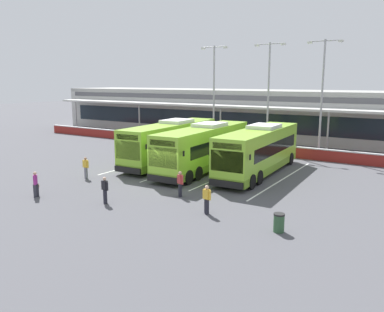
{
  "coord_description": "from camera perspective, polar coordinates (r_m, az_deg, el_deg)",
  "views": [
    {
      "loc": [
        15.73,
        -21.59,
        7.21
      ],
      "look_at": [
        0.15,
        3.0,
        1.6
      ],
      "focal_mm": 36.7,
      "sensor_mm": 36.0,
      "label": 1
    }
  ],
  "objects": [
    {
      "name": "ground_plane",
      "position": [
        27.67,
        -3.6,
        -4.22
      ],
      "size": [
        200.0,
        200.0,
        0.0
      ],
      "primitive_type": "plane",
      "color": "#4C4C51"
    },
    {
      "name": "coach_bus_left_centre",
      "position": [
        31.89,
        1.78,
        1.11
      ],
      "size": [
        3.31,
        12.25,
        3.78
      ],
      "color": "#8CC633",
      "rests_on": "ground"
    },
    {
      "name": "terminal_building",
      "position": [
        51.16,
        14.41,
        5.86
      ],
      "size": [
        70.0,
        13.0,
        6.0
      ],
      "color": "#B7B7B2",
      "rests_on": "ground"
    },
    {
      "name": "red_barrier_wall",
      "position": [
        39.93,
        8.69,
        1.19
      ],
      "size": [
        60.0,
        0.4,
        1.1
      ],
      "color": "maroon",
      "rests_on": "ground"
    },
    {
      "name": "pedestrian_child",
      "position": [
        24.72,
        -1.73,
        -3.95
      ],
      "size": [
        0.53,
        0.38,
        1.62
      ],
      "color": "black",
      "rests_on": "ground"
    },
    {
      "name": "bay_stripe_mid_west",
      "position": [
        31.61,
        5.91,
        -2.33
      ],
      "size": [
        0.14,
        13.0,
        0.01
      ],
      "primitive_type": "cube",
      "color": "silver",
      "rests_on": "ground"
    },
    {
      "name": "lamp_post_east",
      "position": [
        39.74,
        18.4,
        9.03
      ],
      "size": [
        3.24,
        0.28,
        11.0
      ],
      "color": "#9E9EA3",
      "rests_on": "ground"
    },
    {
      "name": "coach_bus_centre",
      "position": [
        31.08,
        9.74,
        0.7
      ],
      "size": [
        3.31,
        12.25,
        3.78
      ],
      "color": "#8CC633",
      "rests_on": "ground"
    },
    {
      "name": "lamp_post_centre",
      "position": [
        41.68,
        11.05,
        9.44
      ],
      "size": [
        3.24,
        0.28,
        11.0
      ],
      "color": "#9E9EA3",
      "rests_on": "ground"
    },
    {
      "name": "coach_bus_leftmost",
      "position": [
        34.71,
        -3.03,
        1.9
      ],
      "size": [
        3.31,
        12.25,
        3.78
      ],
      "color": "#8CC633",
      "rests_on": "ground"
    },
    {
      "name": "lamp_post_west",
      "position": [
        44.73,
        3.2,
        9.71
      ],
      "size": [
        3.24,
        0.28,
        11.0
      ],
      "color": "#9E9EA3",
      "rests_on": "ground"
    },
    {
      "name": "litter_bin",
      "position": [
        19.64,
        12.52,
        -9.44
      ],
      "size": [
        0.54,
        0.54,
        0.93
      ],
      "color": "#2D5133",
      "rests_on": "ground"
    },
    {
      "name": "pedestrian_with_handbag",
      "position": [
        26.54,
        -21.77,
        -3.73
      ],
      "size": [
        0.57,
        0.57,
        1.62
      ],
      "color": "#33333D",
      "rests_on": "ground"
    },
    {
      "name": "bay_stripe_far_west",
      "position": [
        36.04,
        -6.12,
        -0.69
      ],
      "size": [
        0.14,
        13.0,
        0.01
      ],
      "primitive_type": "cube",
      "color": "silver",
      "rests_on": "ground"
    },
    {
      "name": "pedestrian_near_bin",
      "position": [
        21.56,
        2.15,
        -6.19
      ],
      "size": [
        0.54,
        0.35,
        1.62
      ],
      "color": "black",
      "rests_on": "ground"
    },
    {
      "name": "bay_stripe_centre",
      "position": [
        30.04,
        13.11,
        -3.26
      ],
      "size": [
        0.14,
        13.0,
        0.01
      ],
      "primitive_type": "cube",
      "color": "silver",
      "rests_on": "ground"
    },
    {
      "name": "pedestrian_approaching_bus",
      "position": [
        23.91,
        -12.54,
        -4.72
      ],
      "size": [
        0.54,
        0.33,
        1.62
      ],
      "color": "black",
      "rests_on": "ground"
    },
    {
      "name": "pedestrian_in_dark_coat",
      "position": [
        30.32,
        -15.19,
        -1.54
      ],
      "size": [
        0.53,
        0.3,
        1.62
      ],
      "color": "slate",
      "rests_on": "ground"
    },
    {
      "name": "bay_stripe_west",
      "position": [
        33.63,
        -0.5,
        -1.47
      ],
      "size": [
        0.14,
        13.0,
        0.01
      ],
      "primitive_type": "cube",
      "color": "silver",
      "rests_on": "ground"
    }
  ]
}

